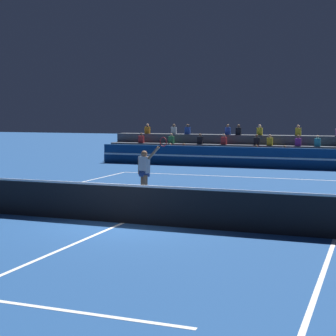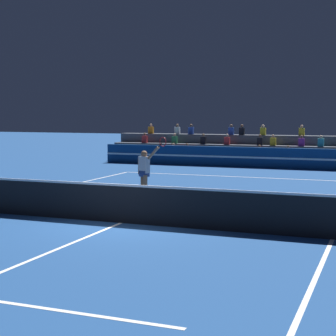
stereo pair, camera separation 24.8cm
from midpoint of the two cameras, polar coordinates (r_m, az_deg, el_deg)
ground_plane at (r=15.25m, az=-5.05°, el=-5.59°), size 120.00×120.00×0.00m
court_lines at (r=15.25m, az=-5.05°, el=-5.58°), size 11.10×23.90×0.01m
tennis_net at (r=15.15m, az=-5.07°, el=-3.57°), size 12.00×0.10×1.10m
sponsor_banner_wall at (r=30.93m, az=8.40°, el=1.08°), size 18.00×0.26×1.10m
bleacher_stand at (r=33.40m, az=9.32°, el=1.57°), size 18.97×2.85×2.28m
tennis_player at (r=18.73m, az=-2.74°, el=-0.46°), size 1.29×0.69×2.25m
tennis_ball at (r=20.20m, az=2.34°, el=-2.72°), size 0.07×0.07×0.07m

